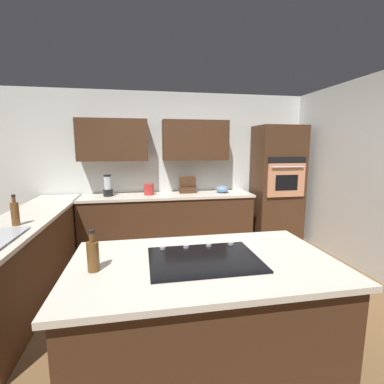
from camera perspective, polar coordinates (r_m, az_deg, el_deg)
ground_plane at (r=3.30m, az=0.04°, el=-21.36°), size 14.00×14.00×0.00m
wall_back at (r=4.86m, az=-5.14°, el=6.16°), size 6.00×0.44×2.60m
wall_left at (r=4.30m, az=33.30°, el=2.68°), size 0.10×4.00×2.60m
lower_cabinets_back at (r=4.70m, az=-5.01°, el=-6.19°), size 2.80×0.60×0.86m
countertop_back at (r=4.60m, az=-5.08°, el=-0.78°), size 2.84×0.64×0.04m
lower_cabinets_side at (r=3.80m, az=-30.46°, el=-11.28°), size 0.60×2.90×0.86m
countertop_side at (r=3.67m, az=-31.03°, el=-4.66°), size 0.64×2.94×0.04m
island_base at (r=2.21m, az=2.42°, el=-25.16°), size 1.76×1.00×0.86m
island_top at (r=1.99m, az=2.52°, el=-14.42°), size 1.84×1.08×0.04m
wall_oven at (r=5.13m, az=17.14°, el=1.51°), size 0.80×0.66×2.04m
cooktop at (r=1.99m, az=2.48°, el=-13.63°), size 0.76×0.56×0.03m
blender at (r=4.61m, az=-16.99°, el=0.99°), size 0.15×0.15×0.34m
mixing_bowl at (r=4.79m, az=6.26°, el=0.60°), size 0.22×0.22×0.12m
spice_rack at (r=4.70m, az=-0.95°, el=1.48°), size 0.27×0.11×0.29m
kettle at (r=4.59m, az=-8.87°, el=0.53°), size 0.17×0.17×0.18m
dish_soap_bottle at (r=3.28m, az=-32.70°, el=-3.67°), size 0.08×0.08×0.31m
oil_bottle at (r=1.89m, az=-19.75°, el=-12.13°), size 0.08×0.08×0.27m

